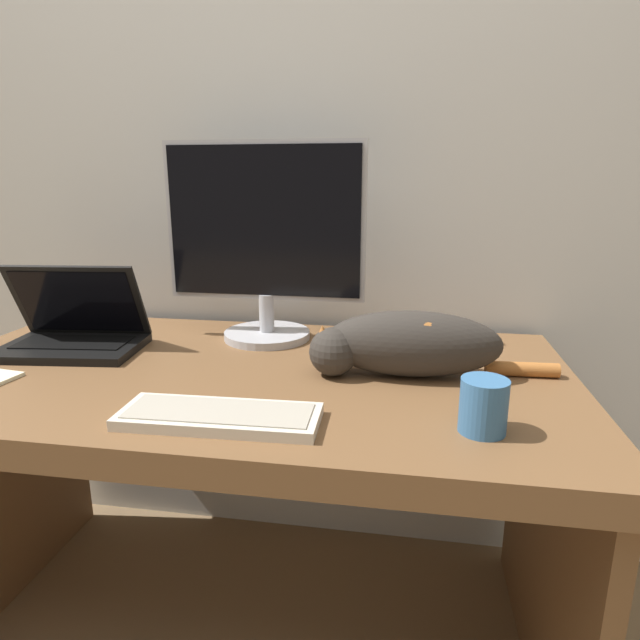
# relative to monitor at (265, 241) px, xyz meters

# --- Properties ---
(wall_back) EXTENTS (6.40, 0.06, 2.60)m
(wall_back) POSITION_rel_monitor_xyz_m (0.01, 0.21, 0.33)
(wall_back) COLOR silver
(wall_back) RESTS_ON ground_plane
(desk) EXTENTS (1.47, 0.79, 0.71)m
(desk) POSITION_rel_monitor_xyz_m (0.01, -0.24, -0.41)
(desk) COLOR brown
(desk) RESTS_ON ground_plane
(monitor) EXTENTS (0.52, 0.23, 0.51)m
(monitor) POSITION_rel_monitor_xyz_m (0.00, 0.00, 0.00)
(monitor) COLOR #B2B2B7
(monitor) RESTS_ON desk
(laptop) EXTENTS (0.35, 0.25, 0.21)m
(laptop) POSITION_rel_monitor_xyz_m (-0.45, -0.18, -0.22)
(laptop) COLOR black
(laptop) RESTS_ON desk
(external_keyboard) EXTENTS (0.36, 0.14, 0.02)m
(external_keyboard) POSITION_rel_monitor_xyz_m (0.05, -0.52, -0.25)
(external_keyboard) COLOR beige
(external_keyboard) RESTS_ON desk
(cat) EXTENTS (0.54, 0.15, 0.14)m
(cat) POSITION_rel_monitor_xyz_m (0.37, -0.23, -0.19)
(cat) COLOR #332D28
(cat) RESTS_ON desk
(coffee_mug) EXTENTS (0.08, 0.08, 0.09)m
(coffee_mug) POSITION_rel_monitor_xyz_m (0.50, -0.48, -0.21)
(coffee_mug) COLOR teal
(coffee_mug) RESTS_ON desk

